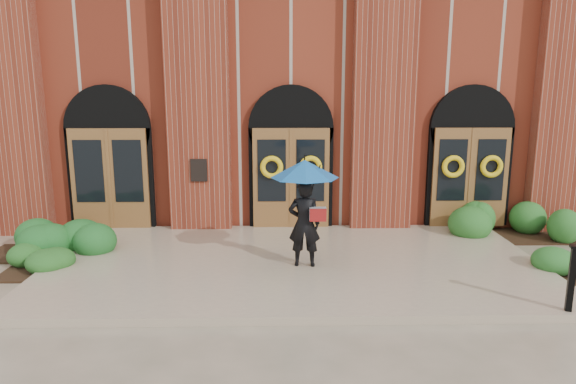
{
  "coord_description": "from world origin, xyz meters",
  "views": [
    {
      "loc": [
        -0.31,
        -9.89,
        3.68
      ],
      "look_at": [
        -0.11,
        1.0,
        1.41
      ],
      "focal_mm": 32.0,
      "sensor_mm": 36.0,
      "label": 1
    }
  ],
  "objects_px": {
    "hedge_wall_left": "(57,239)",
    "hedge_wall_right": "(522,221)",
    "man_with_umbrella": "(305,193)",
    "metal_post": "(572,277)"
  },
  "relations": [
    {
      "from": "hedge_wall_left",
      "to": "hedge_wall_right",
      "type": "xyz_separation_m",
      "value": [
        10.87,
        1.13,
        0.03
      ]
    },
    {
      "from": "hedge_wall_left",
      "to": "hedge_wall_right",
      "type": "bearing_deg",
      "value": 5.93
    },
    {
      "from": "man_with_umbrella",
      "to": "hedge_wall_left",
      "type": "relative_size",
      "value": 0.77
    },
    {
      "from": "hedge_wall_right",
      "to": "metal_post",
      "type": "bearing_deg",
      "value": -106.75
    },
    {
      "from": "hedge_wall_right",
      "to": "man_with_umbrella",
      "type": "bearing_deg",
      "value": -156.65
    },
    {
      "from": "man_with_umbrella",
      "to": "metal_post",
      "type": "bearing_deg",
      "value": 156.22
    },
    {
      "from": "man_with_umbrella",
      "to": "hedge_wall_right",
      "type": "distance_m",
      "value": 6.09
    },
    {
      "from": "metal_post",
      "to": "hedge_wall_right",
      "type": "distance_m",
      "value": 4.76
    },
    {
      "from": "man_with_umbrella",
      "to": "metal_post",
      "type": "relative_size",
      "value": 1.95
    },
    {
      "from": "metal_post",
      "to": "hedge_wall_left",
      "type": "bearing_deg",
      "value": 160.2
    }
  ]
}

